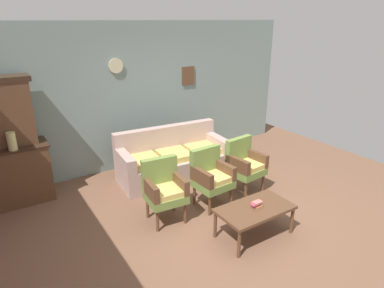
# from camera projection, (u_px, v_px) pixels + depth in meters

# --- Properties ---
(ground_plane) EXTENTS (7.68, 7.68, 0.00)m
(ground_plane) POSITION_uv_depth(u_px,v_px,m) (231.00, 221.00, 4.81)
(ground_plane) COLOR brown
(wall_back_with_decor) EXTENTS (6.40, 0.09, 2.70)m
(wall_back_with_decor) POSITION_uv_depth(u_px,v_px,m) (147.00, 95.00, 6.40)
(wall_back_with_decor) COLOR gray
(wall_back_with_decor) RESTS_ON ground
(side_cabinet) EXTENTS (1.16, 0.55, 0.93)m
(side_cabinet) POSITION_uv_depth(u_px,v_px,m) (11.00, 175.00, 5.13)
(side_cabinet) COLOR brown
(side_cabinet) RESTS_ON ground
(vase_on_cabinet) EXTENTS (0.13, 0.13, 0.27)m
(vase_on_cabinet) POSITION_uv_depth(u_px,v_px,m) (12.00, 141.00, 4.83)
(vase_on_cabinet) COLOR #CAC07E
(vase_on_cabinet) RESTS_ON side_cabinet
(floral_couch) EXTENTS (2.01, 0.95, 0.90)m
(floral_couch) POSITION_uv_depth(u_px,v_px,m) (173.00, 161.00, 6.02)
(floral_couch) COLOR tan
(floral_couch) RESTS_ON ground
(armchair_near_cabinet) EXTENTS (0.56, 0.53, 0.90)m
(armchair_near_cabinet) POSITION_uv_depth(u_px,v_px,m) (164.00, 188.00, 4.69)
(armchair_near_cabinet) COLOR olive
(armchair_near_cabinet) RESTS_ON ground
(armchair_near_couch_end) EXTENTS (0.55, 0.52, 0.90)m
(armchair_near_couch_end) POSITION_uv_depth(u_px,v_px,m) (211.00, 175.00, 5.07)
(armchair_near_couch_end) COLOR olive
(armchair_near_couch_end) RESTS_ON ground
(armchair_by_doorway) EXTENTS (0.57, 0.54, 0.90)m
(armchair_by_doorway) POSITION_uv_depth(u_px,v_px,m) (245.00, 163.00, 5.49)
(armchair_by_doorway) COLOR olive
(armchair_by_doorway) RESTS_ON ground
(coffee_table) EXTENTS (1.00, 0.56, 0.42)m
(coffee_table) POSITION_uv_depth(u_px,v_px,m) (255.00, 210.00, 4.36)
(coffee_table) COLOR brown
(coffee_table) RESTS_ON ground
(book_stack_on_table) EXTENTS (0.14, 0.10, 0.08)m
(book_stack_on_table) POSITION_uv_depth(u_px,v_px,m) (257.00, 204.00, 4.35)
(book_stack_on_table) COLOR #B47748
(book_stack_on_table) RESTS_ON coffee_table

